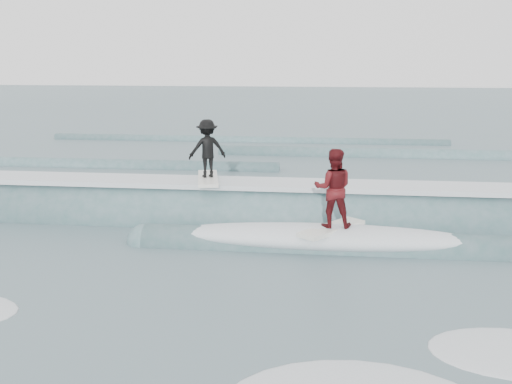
# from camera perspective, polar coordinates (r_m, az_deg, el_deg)

# --- Properties ---
(ground) EXTENTS (160.00, 160.00, 0.00)m
(ground) POSITION_cam_1_polar(r_m,az_deg,el_deg) (10.33, -3.63, -13.19)
(ground) COLOR #425B61
(ground) RESTS_ON ground
(breaking_wave) EXTENTS (21.41, 3.88, 2.20)m
(breaking_wave) POSITION_cam_1_polar(r_m,az_deg,el_deg) (16.09, 1.14, -3.10)
(breaking_wave) COLOR #3A6061
(breaking_wave) RESTS_ON ground
(surfer_black) EXTENTS (1.21, 2.07, 1.73)m
(surfer_black) POSITION_cam_1_polar(r_m,az_deg,el_deg) (16.19, -4.89, 4.08)
(surfer_black) COLOR silver
(surfer_black) RESTS_ON ground
(surfer_red) EXTENTS (1.69, 1.90, 2.02)m
(surfer_red) POSITION_cam_1_polar(r_m,az_deg,el_deg) (13.82, 7.72, 0.07)
(surfer_red) COLOR silver
(surfer_red) RESTS_ON ground
(whitewater) EXTENTS (15.35, 6.88, 0.10)m
(whitewater) POSITION_cam_1_polar(r_m,az_deg,el_deg) (8.91, -7.82, -18.01)
(whitewater) COLOR silver
(whitewater) RESTS_ON ground
(far_swells) EXTENTS (40.78, 8.65, 0.80)m
(far_swells) POSITION_cam_1_polar(r_m,az_deg,el_deg) (27.25, 1.08, 3.68)
(far_swells) COLOR #3A6061
(far_swells) RESTS_ON ground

